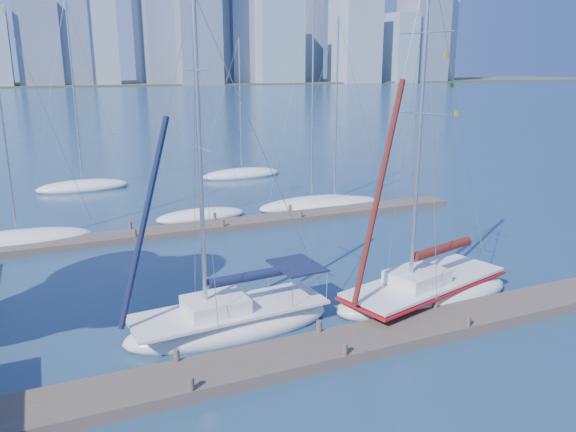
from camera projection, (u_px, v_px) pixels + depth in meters
name	position (u px, v px, depth m)	size (l,w,h in m)	color
ground	(331.00, 353.00, 18.85)	(700.00, 700.00, 0.00)	navy
near_dock	(331.00, 348.00, 18.80)	(26.00, 2.00, 0.40)	#50443A
far_dock	(235.00, 224.00, 33.73)	(30.00, 1.80, 0.36)	#50443A
far_shore	(50.00, 85.00, 301.61)	(800.00, 100.00, 1.50)	#38472D
sailboat_navy	(230.00, 306.00, 20.21)	(7.83, 3.03, 12.11)	silver
sailboat_maroon	(426.00, 277.00, 22.71)	(8.53, 4.63, 13.75)	silver
bg_boat_0	(18.00, 240.00, 30.19)	(7.72, 2.56, 14.73)	silver
bg_boat_2	(201.00, 215.00, 35.49)	(5.97, 3.04, 10.14)	silver
bg_boat_3	(311.00, 203.00, 38.43)	(7.95, 4.52, 14.46)	silver
bg_boat_4	(334.00, 204.00, 38.36)	(7.02, 4.04, 12.76)	silver
bg_boat_6	(83.00, 186.00, 43.83)	(7.27, 4.28, 14.55)	silver
bg_boat_7	(242.00, 174.00, 48.94)	(7.23, 3.14, 11.98)	silver
skyline	(96.00, 14.00, 276.00)	(502.50, 51.31, 105.44)	#8094A5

